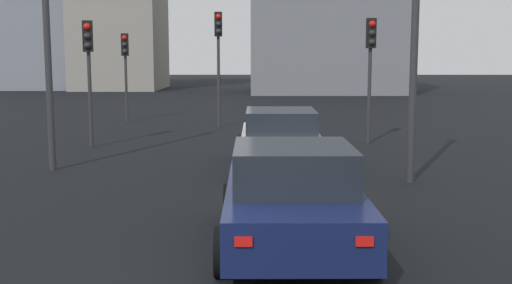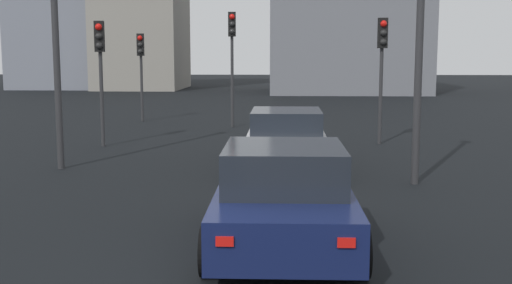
{
  "view_description": "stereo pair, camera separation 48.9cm",
  "coord_description": "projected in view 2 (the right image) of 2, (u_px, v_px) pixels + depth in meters",
  "views": [
    {
      "loc": [
        -7.35,
        -0.94,
        2.73
      ],
      "look_at": [
        4.31,
        -0.92,
        1.12
      ],
      "focal_mm": 44.15,
      "sensor_mm": 36.0,
      "label": 1
    },
    {
      "loc": [
        -7.34,
        -1.43,
        2.73
      ],
      "look_at": [
        4.31,
        -0.92,
        1.12
      ],
      "focal_mm": 44.15,
      "sensor_mm": 36.0,
      "label": 2
    }
  ],
  "objects": [
    {
      "name": "traffic_light_far_right",
      "position": [
        100.0,
        56.0,
        18.53
      ],
      "size": [
        0.33,
        0.3,
        3.72
      ],
      "rotation": [
        0.0,
        0.0,
        3.28
      ],
      "color": "#2D2D30",
      "rests_on": "ground_plane"
    },
    {
      "name": "car_navy_left_second",
      "position": [
        284.0,
        197.0,
        8.94
      ],
      "size": [
        4.23,
        2.1,
        1.49
      ],
      "rotation": [
        0.0,
        0.0,
        0.01
      ],
      "color": "#141E4C",
      "rests_on": "ground_plane"
    },
    {
      "name": "traffic_light_far_left",
      "position": [
        141.0,
        58.0,
        25.67
      ],
      "size": [
        0.32,
        0.29,
        3.59
      ],
      "rotation": [
        0.0,
        0.0,
        3.21
      ],
      "color": "#2D2D30",
      "rests_on": "ground_plane"
    },
    {
      "name": "building_facade_right",
      "position": [
        77.0,
        21.0,
        52.94
      ],
      "size": [
        10.36,
        8.6,
        11.13
      ],
      "primitive_type": "cube",
      "color": "gray",
      "rests_on": "ground_plane"
    },
    {
      "name": "traffic_light_near_left",
      "position": [
        232.0,
        45.0,
        23.49
      ],
      "size": [
        0.32,
        0.3,
        4.31
      ],
      "rotation": [
        0.0,
        0.0,
        3.25
      ],
      "color": "#2D2D30",
      "rests_on": "ground_plane"
    },
    {
      "name": "traffic_light_near_right",
      "position": [
        382.0,
        54.0,
        18.99
      ],
      "size": [
        0.32,
        0.29,
        3.83
      ],
      "rotation": [
        0.0,
        0.0,
        3.19
      ],
      "color": "#2D2D30",
      "rests_on": "ground_plane"
    },
    {
      "name": "building_facade_left",
      "position": [
        347.0,
        13.0,
        45.73
      ],
      "size": [
        9.5,
        10.99,
        11.55
      ],
      "primitive_type": "cube",
      "color": "slate",
      "rests_on": "ground_plane"
    },
    {
      "name": "street_lamp_kerbside",
      "position": [
        421.0,
        2.0,
        12.91
      ],
      "size": [
        0.56,
        0.36,
        6.35
      ],
      "color": "#2D2D30",
      "rests_on": "ground_plane"
    },
    {
      "name": "car_white_left_lead",
      "position": [
        286.0,
        140.0,
        15.17
      ],
      "size": [
        4.61,
        2.08,
        1.44
      ],
      "rotation": [
        0.0,
        0.0,
        0.0
      ],
      "color": "silver",
      "rests_on": "ground_plane"
    }
  ]
}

